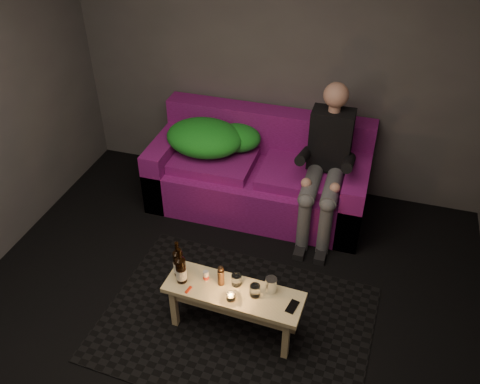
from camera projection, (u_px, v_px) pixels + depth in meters
The scene contains 17 objects.
floor at pixel (203, 350), 3.64m from camera, with size 4.50×4.50×0.00m, color black.
room at pixel (218, 116), 3.02m from camera, with size 4.50×4.50×4.50m.
rug at pixel (236, 322), 3.84m from camera, with size 1.98×1.44×0.01m, color black.
sofa at pixel (260, 175), 4.87m from camera, with size 2.01×0.91×0.87m.
green_blanket at pixel (211, 137), 4.78m from camera, with size 0.89×0.60×0.30m.
person at pixel (326, 161), 4.37m from camera, with size 0.36×0.84×1.34m.
coffee_table at pixel (234, 298), 3.60m from camera, with size 1.01×0.36×0.41m.
beer_bottle_a at pixel (178, 263), 3.63m from camera, with size 0.08×0.08×0.30m.
beer_bottle_b at pixel (181, 269), 3.57m from camera, with size 0.08×0.08×0.31m.
salt_shaker at pixel (206, 276), 3.62m from camera, with size 0.04×0.04×0.08m, color silver.
pepper_mill at pixel (221, 277), 3.57m from camera, with size 0.05×0.05×0.13m, color black.
tumbler_back at pixel (237, 280), 3.58m from camera, with size 0.07×0.07×0.09m, color white.
tealight at pixel (231, 296), 3.48m from camera, with size 0.07×0.07×0.05m.
tumbler_front at pixel (255, 290), 3.50m from camera, with size 0.07×0.07×0.09m, color white.
steel_cup at pixel (271, 285), 3.53m from camera, with size 0.08×0.08×0.11m, color silver.
smartphone at pixel (292, 307), 3.44m from camera, with size 0.06×0.12×0.01m, color black.
red_lighter at pixel (188, 290), 3.56m from camera, with size 0.02×0.07×0.01m, color red.
Camera 1 is at (0.91, -2.08, 3.08)m, focal length 38.00 mm.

